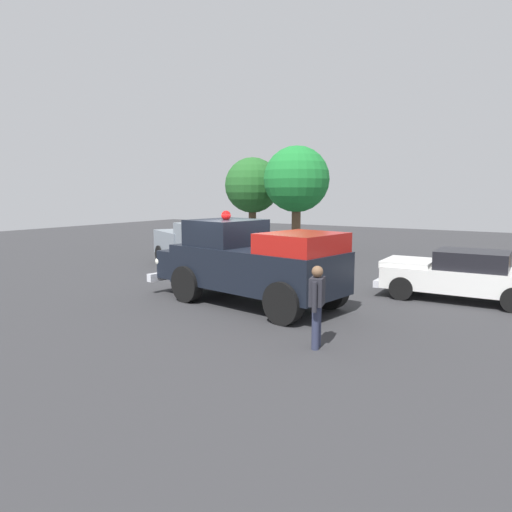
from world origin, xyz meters
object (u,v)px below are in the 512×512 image
parked_pickup (193,244)px  oak_tree_right (252,186)px  oak_tree_left (297,180)px  vintage_fire_truck (250,262)px  spectator_standing (317,301)px  classic_hot_rod (459,275)px

parked_pickup → oak_tree_right: oak_tree_right is taller
oak_tree_left → parked_pickup: bearing=-108.0°
vintage_fire_truck → oak_tree_left: oak_tree_left is taller
vintage_fire_truck → parked_pickup: (-5.55, 4.22, -0.21)m
parked_pickup → oak_tree_left: 6.54m
oak_tree_right → spectator_standing: bearing=-52.9°
vintage_fire_truck → oak_tree_right: oak_tree_right is taller
parked_pickup → oak_tree_left: size_ratio=0.95×
oak_tree_right → oak_tree_left: bearing=-18.2°
classic_hot_rod → oak_tree_left: bearing=143.9°
vintage_fire_truck → oak_tree_right: (-6.96, 10.95, 2.25)m
classic_hot_rod → parked_pickup: bearing=176.9°
parked_pickup → oak_tree_right: 7.30m
vintage_fire_truck → oak_tree_right: size_ratio=1.25×
oak_tree_right → classic_hot_rod: bearing=-31.7°
vintage_fire_truck → parked_pickup: bearing=142.8°
parked_pickup → oak_tree_right: bearing=101.8°
oak_tree_right → parked_pickup: bearing=-78.2°
vintage_fire_truck → classic_hot_rod: (4.83, 3.66, -0.45)m
vintage_fire_truck → parked_pickup: 6.97m
classic_hot_rod → oak_tree_right: oak_tree_right is taller
oak_tree_left → spectator_standing: bearing=-60.8°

